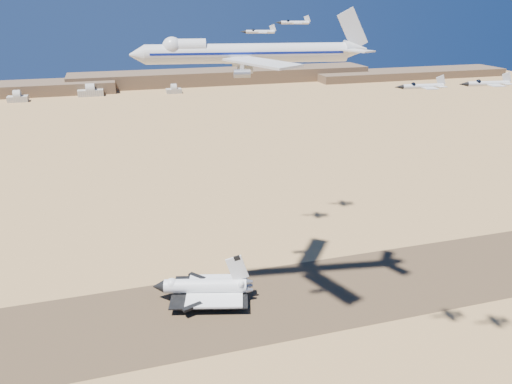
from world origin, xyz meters
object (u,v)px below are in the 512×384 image
object	(u,v)px
shuttle	(205,287)
crew_a	(225,305)
crew_c	(228,303)
chase_jet_b	(487,83)
chase_jet_a	(422,86)
chase_jet_e	(294,22)
carrier_747	(241,53)
chase_jet_d	(260,32)
crew_b	(233,307)

from	to	relation	value
shuttle	crew_a	bearing A→B (deg)	-37.97
crew_c	chase_jet_b	bearing A→B (deg)	174.16
chase_jet_a	chase_jet_e	distance (m)	109.96
crew_c	chase_jet_b	distance (m)	119.14
crew_a	crew_c	size ratio (longest dim) A/B	0.87
carrier_747	crew_a	bearing A→B (deg)	-175.53
crew_c	chase_jet_d	xyz separation A→B (m)	(28.09, 51.44, 96.67)
carrier_747	chase_jet_d	world-z (taller)	carrier_747
carrier_747	chase_jet_b	distance (m)	73.35
chase_jet_a	crew_b	bearing A→B (deg)	139.78
chase_jet_b	chase_jet_e	world-z (taller)	chase_jet_e
crew_a	chase_jet_a	distance (m)	109.01
shuttle	crew_c	size ratio (longest dim) A/B	20.68
crew_b	chase_jet_e	distance (m)	127.81
crew_c	chase_jet_d	size ratio (longest dim) A/B	0.13
crew_a	chase_jet_e	xyz separation A→B (m)	(49.42, 63.22, 99.81)
chase_jet_a	chase_jet_e	world-z (taller)	chase_jet_e
carrier_747	chase_jet_e	distance (m)	76.65
crew_a	chase_jet_b	world-z (taller)	chase_jet_b
crew_a	chase_jet_a	bearing A→B (deg)	-160.98
chase_jet_b	shuttle	bearing A→B (deg)	143.61
chase_jet_e	shuttle	bearing A→B (deg)	-120.20
chase_jet_a	chase_jet_d	bearing A→B (deg)	105.09
crew_a	chase_jet_d	size ratio (longest dim) A/B	0.11
carrier_747	crew_c	xyz separation A→B (m)	(-5.62, 1.65, -93.43)
shuttle	crew_b	bearing A→B (deg)	-32.53
carrier_747	crew_b	distance (m)	93.61
chase_jet_a	chase_jet_b	size ratio (longest dim) A/B	1.01
carrier_747	chase_jet_d	bearing A→B (deg)	75.76
carrier_747	chase_jet_b	bearing A→B (deg)	-38.62
shuttle	chase_jet_d	distance (m)	108.73
chase_jet_e	chase_jet_b	bearing A→B (deg)	-71.38
chase_jet_a	chase_jet_b	world-z (taller)	chase_jet_b
crew_a	crew_c	distance (m)	2.05
chase_jet_d	chase_jet_e	bearing A→B (deg)	45.24
crew_b	chase_jet_a	world-z (taller)	chase_jet_a
chase_jet_e	crew_a	bearing A→B (deg)	-113.08
chase_jet_b	crew_c	bearing A→B (deg)	143.22
shuttle	carrier_747	bearing A→B (deg)	-17.55
carrier_747	chase_jet_d	distance (m)	57.74
chase_jet_d	chase_jet_e	xyz separation A→B (m)	(19.62, 10.68, 3.02)
crew_b	chase_jet_a	xyz separation A→B (m)	(41.15, -44.33, 88.44)
shuttle	crew_a	size ratio (longest dim) A/B	23.70
crew_c	crew_a	bearing A→B (deg)	72.15
crew_c	chase_jet_e	world-z (taller)	chase_jet_e
crew_a	chase_jet_d	xyz separation A→B (m)	(29.81, 52.55, 96.79)
shuttle	chase_jet_d	xyz separation A→B (m)	(35.84, 44.52, 92.50)
crew_a	crew_b	distance (m)	3.30
crew_a	chase_jet_a	xyz separation A→B (m)	(43.98, -46.02, 88.50)
crew_c	chase_jet_a	world-z (taller)	chase_jet_a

